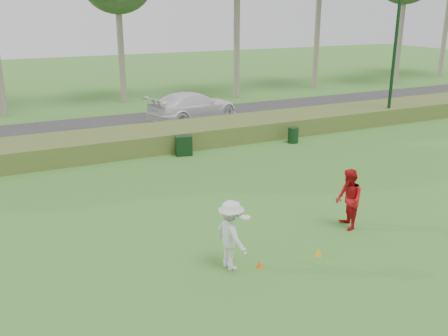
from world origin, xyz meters
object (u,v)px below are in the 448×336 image
lamp_post (398,24)px  player_red (349,199)px  utility_cabinet (184,146)px  cone_yellow (318,252)px  car_right (193,106)px  player_white (231,235)px  cone_orange (260,264)px  trash_bin (293,135)px

lamp_post → player_red: (-11.45, -10.43, -4.65)m
utility_cabinet → cone_yellow: bearing=-79.6°
player_red → cone_yellow: player_red is taller
utility_cabinet → car_right: size_ratio=0.16×
player_white → player_red: size_ratio=1.00×
cone_orange → utility_cabinet: utility_cabinet is taller
player_red → cone_yellow: size_ratio=8.09×
utility_cabinet → lamp_post: bearing=15.6°
trash_bin → car_right: size_ratio=0.14×
player_white → trash_bin: size_ratio=2.38×
player_white → utility_cabinet: 10.53m
player_red → cone_orange: player_red is taller
utility_cabinet → trash_bin: (5.73, -0.32, -0.06)m
lamp_post → trash_bin: bearing=-170.5°
cone_yellow → trash_bin: bearing=60.0°
cone_orange → cone_yellow: bearing=-4.7°
cone_orange → trash_bin: 12.77m
car_right → lamp_post: bearing=-135.3°
cone_orange → utility_cabinet: (1.99, 10.48, 0.36)m
player_red → cone_yellow: 2.32m
player_white → cone_yellow: bearing=-106.9°
player_red → car_right: bearing=-166.8°
cone_yellow → utility_cabinet: (0.23, 10.63, 0.34)m
utility_cabinet → trash_bin: utility_cabinet is taller
player_red → player_white: bearing=-63.0°
player_red → trash_bin: (4.09, 9.20, -0.55)m
lamp_post → player_red: size_ratio=4.35×
player_white → cone_yellow: player_white is taller
lamp_post → car_right: (-9.98, 5.50, -4.70)m
player_red → cone_orange: 3.85m
lamp_post → player_red: 16.18m
player_white → car_right: (5.79, 16.58, -0.04)m
trash_bin → car_right: car_right is taller
lamp_post → car_right: size_ratio=1.42×
lamp_post → player_white: (-15.77, -11.08, -4.66)m
player_white → car_right: size_ratio=0.33×
lamp_post → player_white: size_ratio=4.37×
cone_orange → lamp_post: bearing=37.1°
lamp_post → cone_orange: bearing=-142.9°
player_white → player_red: (4.32, 0.65, 0.00)m
lamp_post → cone_orange: (-15.08, -11.39, -5.49)m
player_red → cone_orange: size_ratio=9.59×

